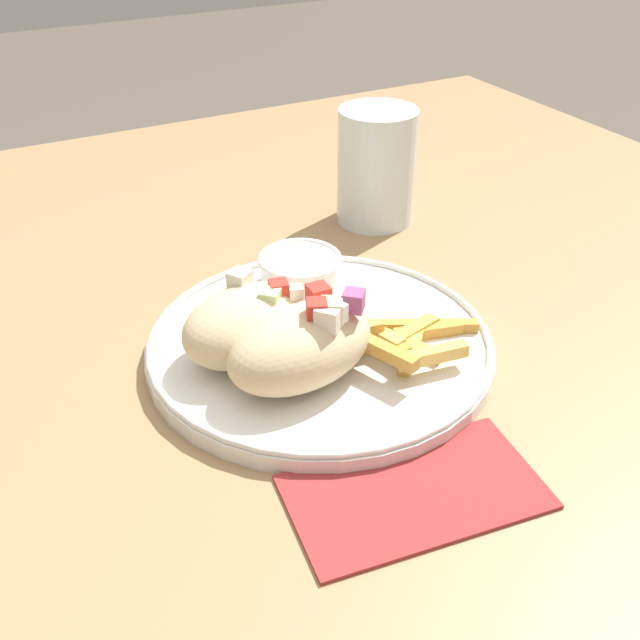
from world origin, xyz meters
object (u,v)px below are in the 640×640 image
Objects in this scene: fries_pile at (394,339)px; sauce_ramekin at (300,269)px; plate at (320,344)px; pita_sandwich_near at (302,345)px; pita_sandwich_far at (245,322)px; water_glass at (376,172)px.

sauce_ramekin reaches higher than fries_pile.
sauce_ramekin is (-0.02, 0.13, 0.01)m from fries_pile.
plate is at bearing -106.43° from sauce_ramekin.
pita_sandwich_near reaches higher than pita_sandwich_far.
water_glass is at bearing 48.56° from plate.
fries_pile is at bearing -40.64° from pita_sandwich_far.
pita_sandwich_near is at bearing -131.72° from water_glass.
sauce_ramekin is (0.03, 0.09, 0.02)m from plate.
fries_pile is 0.28m from water_glass.
water_glass is at bearing 61.52° from fries_pile.
fries_pile is 1.29× the size of water_glass.
fries_pile is (0.11, -0.05, -0.02)m from pita_sandwich_far.
sauce_ramekin is at bearing -142.93° from water_glass.
water_glass reaches higher than pita_sandwich_far.
plate is at bearing -26.65° from pita_sandwich_far.
sauce_ramekin is 0.19m from water_glass.
pita_sandwich_near is at bearing -116.29° from sauce_ramekin.
sauce_ramekin is at bearing 54.13° from pita_sandwich_near.
pita_sandwich_far is at bearing 153.08° from fries_pile.
pita_sandwich_near is 0.09m from fries_pile.
water_glass is at bearing 37.07° from sauce_ramekin.
fries_pile is at bearing -118.48° from water_glass.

